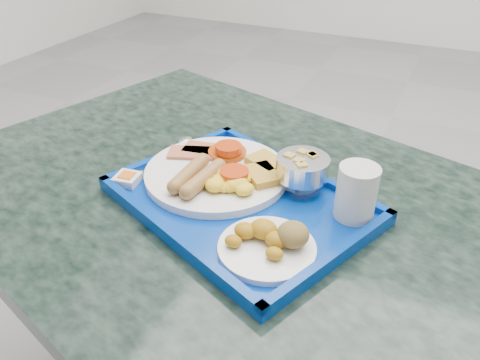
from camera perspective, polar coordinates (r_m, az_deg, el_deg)
The scene contains 10 objects.
floor at distance 1.94m, azimuth 11.59°, elevation -7.72°, with size 6.00×6.00×0.00m, color gray.
table at distance 0.98m, azimuth -0.39°, elevation -11.14°, with size 1.38×1.12×0.74m.
tray at distance 0.83m, azimuth 0.00°, elevation -2.65°, with size 0.52×0.46×0.03m.
main_plate at distance 0.88m, azimuth -2.47°, elevation 0.98°, with size 0.27×0.27×0.04m.
bread_plate at distance 0.71m, azimuth 3.73°, elevation -7.55°, with size 0.15×0.15×0.05m.
fruit_bowl at distance 0.84m, azimuth 7.63°, elevation 1.46°, with size 0.10×0.10×0.07m.
juice_cup at distance 0.78m, azimuth 14.05°, elevation -1.27°, with size 0.07×0.07×0.09m.
spoon at distance 1.00m, azimuth -6.97°, elevation 4.20°, with size 0.06×0.15×0.01m.
knife at distance 0.96m, azimuth -8.26°, elevation 2.90°, with size 0.01×0.19×0.00m, color silver.
jam_packet at distance 0.89m, azimuth -13.57°, elevation 0.15°, with size 0.05×0.05×0.02m.
Camera 1 is at (0.26, -1.47, 1.23)m, focal length 35.00 mm.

